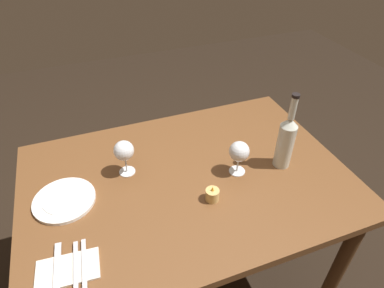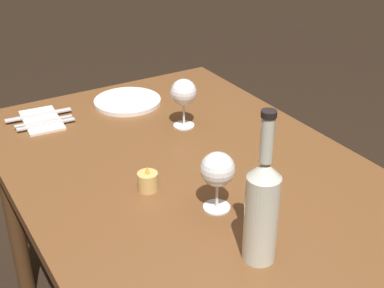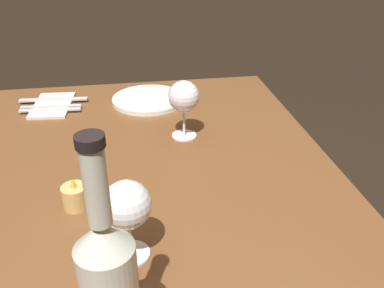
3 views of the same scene
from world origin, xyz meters
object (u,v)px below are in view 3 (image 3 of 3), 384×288
wine_glass_left (184,98)px  table_knife (53,100)px  votive_candle (75,197)px  fork_outer (50,110)px  wine_glass_right (127,207)px  folded_napkin (52,105)px  fork_inner (51,107)px  dinner_plate (149,99)px

wine_glass_left → table_knife: (0.29, 0.37, -0.10)m
votive_candle → table_knife: bearing=11.4°
table_knife → fork_outer: bearing=180.0°
wine_glass_right → table_knife: wine_glass_right is taller
folded_napkin → table_knife: bearing=0.0°
fork_inner → folded_napkin: bearing=0.0°
fork_inner → table_knife: bearing=0.0°
fork_inner → votive_candle: bearing=-167.4°
fork_outer → table_knife: size_ratio=0.86×
dinner_plate → fork_inner: (-0.02, 0.30, 0.00)m
fork_inner → fork_outer: (-0.02, 0.00, 0.00)m
wine_glass_right → table_knife: 0.75m
wine_glass_left → votive_candle: bearing=135.9°
dinner_plate → folded_napkin: size_ratio=1.15×
fork_outer → folded_napkin: bearing=0.0°
votive_candle → fork_inner: bearing=12.6°
fork_outer → wine_glass_right: bearing=-161.2°
table_knife → fork_inner: bearing=180.0°
fork_inner → table_knife: 0.06m
votive_candle → fork_outer: bearing=13.2°
wine_glass_left → dinner_plate: size_ratio=0.68×
fork_outer → table_knife: (0.08, 0.00, 0.00)m
fork_outer → dinner_plate: bearing=-82.1°
table_knife → wine_glass_left: bearing=-128.0°
folded_napkin → fork_inner: bearing=180.0°
votive_candle → wine_glass_right: bearing=-146.2°
votive_candle → fork_outer: votive_candle is taller
table_knife → wine_glass_right: bearing=-163.1°
wine_glass_right → fork_inner: (0.66, 0.22, -0.09)m
dinner_plate → folded_napkin: (0.01, 0.30, -0.00)m
fork_inner → fork_outer: 0.02m
wine_glass_left → fork_inner: 0.45m
wine_glass_right → fork_outer: size_ratio=0.83×
wine_glass_right → fork_outer: bearing=18.8°
wine_glass_right → folded_napkin: (0.69, 0.22, -0.10)m
folded_napkin → fork_inner: 0.03m
fork_inner → table_knife: (0.06, 0.00, 0.00)m
wine_glass_right → votive_candle: size_ratio=2.23×
votive_candle → fork_outer: 0.49m
fork_outer → table_knife: bearing=0.0°
wine_glass_right → dinner_plate: (0.68, -0.08, -0.10)m
votive_candle → dinner_plate: (0.52, -0.18, -0.02)m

